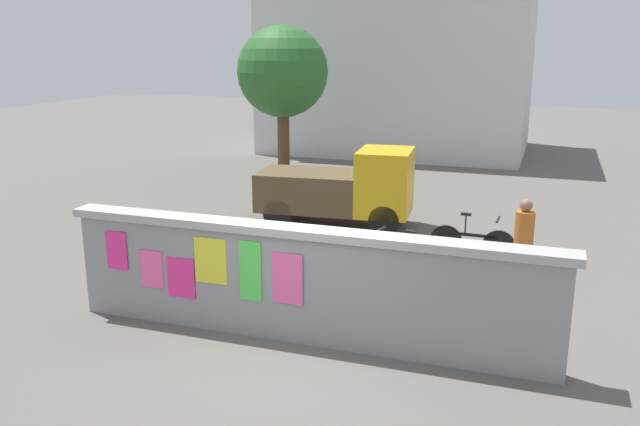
# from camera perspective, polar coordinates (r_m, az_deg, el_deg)

# --- Properties ---
(ground) EXTENTS (60.00, 60.00, 0.00)m
(ground) POSITION_cam_1_polar(r_m,az_deg,el_deg) (17.33, 7.86, 0.11)
(ground) COLOR #605B56
(poster_wall) EXTENTS (7.53, 0.42, 1.73)m
(poster_wall) POSITION_cam_1_polar(r_m,az_deg,el_deg) (9.69, -1.60, -6.04)
(poster_wall) COLOR gray
(poster_wall) RESTS_ON ground
(auto_rickshaw_truck) EXTENTS (3.72, 1.81, 1.85)m
(auto_rickshaw_truck) POSITION_cam_1_polar(r_m,az_deg,el_deg) (15.76, 1.99, 2.15)
(auto_rickshaw_truck) COLOR black
(auto_rickshaw_truck) RESTS_ON ground
(motorcycle) EXTENTS (1.90, 0.56, 0.87)m
(motorcycle) POSITION_cam_1_polar(r_m,az_deg,el_deg) (13.16, -9.20, -2.54)
(motorcycle) COLOR black
(motorcycle) RESTS_ON ground
(bicycle_near) EXTENTS (1.71, 0.44, 0.95)m
(bicycle_near) POSITION_cam_1_polar(r_m,az_deg,el_deg) (13.73, 12.89, -2.44)
(bicycle_near) COLOR black
(bicycle_near) RESTS_ON ground
(bicycle_far) EXTENTS (1.67, 0.55, 0.95)m
(bicycle_far) POSITION_cam_1_polar(r_m,az_deg,el_deg) (12.40, 7.07, -4.03)
(bicycle_far) COLOR black
(bicycle_far) RESTS_ON ground
(person_walking) EXTENTS (0.42, 0.42, 1.62)m
(person_walking) POSITION_cam_1_polar(r_m,az_deg,el_deg) (12.27, 17.05, -1.74)
(person_walking) COLOR yellow
(person_walking) RESTS_ON ground
(tree_roadside) EXTENTS (2.76, 2.76, 4.74)m
(tree_roadside) POSITION_cam_1_polar(r_m,az_deg,el_deg) (20.62, -3.22, 11.91)
(tree_roadside) COLOR brown
(tree_roadside) RESTS_ON ground
(building_background) EXTENTS (10.11, 6.83, 6.61)m
(building_background) POSITION_cam_1_polar(r_m,az_deg,el_deg) (27.07, 6.91, 12.48)
(building_background) COLOR silver
(building_background) RESTS_ON ground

